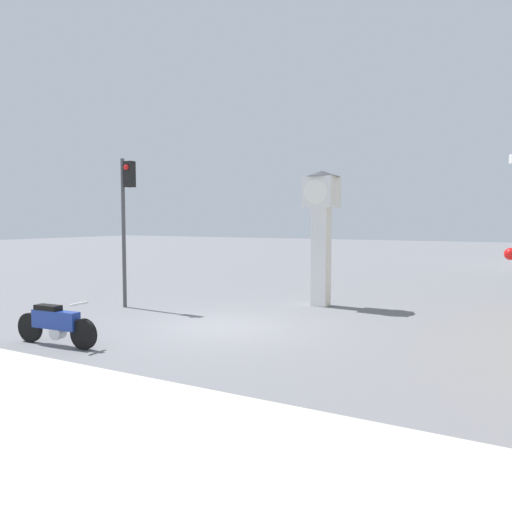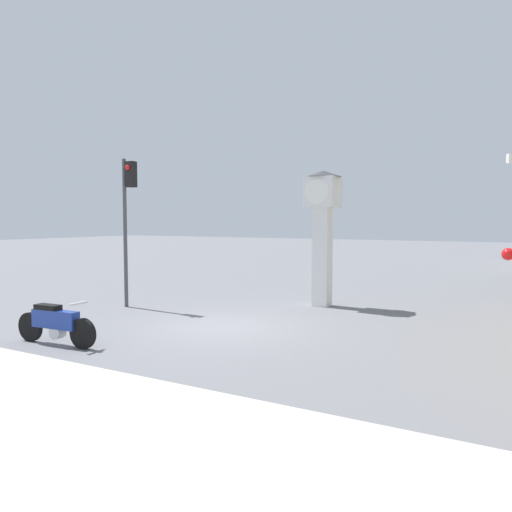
% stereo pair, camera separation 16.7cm
% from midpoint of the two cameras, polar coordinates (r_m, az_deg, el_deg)
% --- Properties ---
extents(ground_plane, '(120.00, 120.00, 0.00)m').
position_cam_midpoint_polar(ground_plane, '(13.14, -4.15, -8.10)').
color(ground_plane, slate).
extents(motorcycle, '(2.27, 0.49, 1.00)m').
position_cam_midpoint_polar(motorcycle, '(12.00, -22.30, -7.20)').
color(motorcycle, black).
rests_on(motorcycle, ground_plane).
extents(clock_tower, '(1.17, 1.17, 4.36)m').
position_cam_midpoint_polar(clock_tower, '(16.23, 7.19, 4.51)').
color(clock_tower, white).
rests_on(clock_tower, ground_plane).
extents(traffic_light, '(0.50, 0.35, 4.71)m').
position_cam_midpoint_polar(traffic_light, '(16.29, -14.88, 5.51)').
color(traffic_light, '#47474C').
rests_on(traffic_light, ground_plane).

